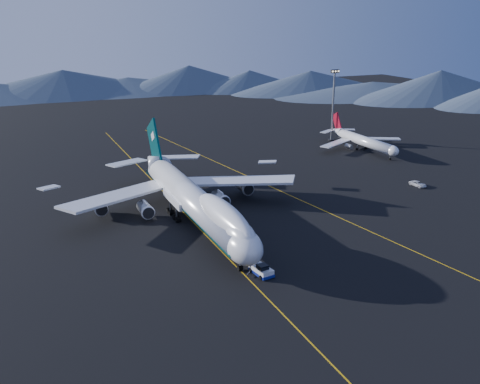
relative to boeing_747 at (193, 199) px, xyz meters
name	(u,v)px	position (x,y,z in m)	size (l,w,h in m)	color
ground	(194,223)	(0.00, -0.03, -5.81)	(500.00, 500.00, 0.00)	black
taxiway_line_main	(194,223)	(0.00, -0.03, -5.80)	(0.25, 220.00, 0.01)	#DFA30D
taxiway_line_side	(287,194)	(30.00, 9.97, -5.80)	(0.25, 200.00, 0.01)	#DFA30D
boeing_747	(193,199)	(0.00, 0.00, 0.00)	(59.62, 72.43, 19.37)	silver
pushback_tug	(261,271)	(3.00, -29.53, -5.11)	(3.51, 5.46, 2.24)	silver
second_jet	(363,141)	(78.61, 43.04, -2.49)	(34.19, 38.63, 10.99)	silver
service_van	(418,184)	(66.98, 0.98, -5.11)	(2.34, 5.08, 1.41)	silver
floodlight_mast	(333,105)	(77.00, 60.53, 7.75)	(3.31, 2.48, 26.76)	black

